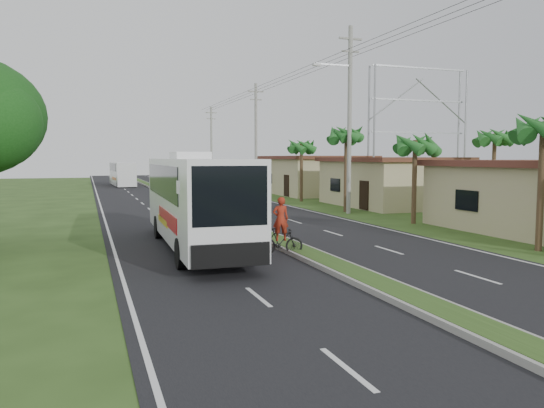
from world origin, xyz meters
name	(u,v)px	position (x,y,z in m)	size (l,w,h in m)	color
ground	(376,287)	(0.00, 0.00, 0.00)	(180.00, 180.00, 0.00)	#2B4419
road_asphalt	(214,215)	(0.00, 20.00, 0.01)	(14.00, 160.00, 0.02)	black
median_strip	(214,213)	(0.00, 20.00, 0.10)	(1.20, 160.00, 0.18)	gray
lane_edge_left	(104,219)	(-6.70, 20.00, 0.00)	(0.12, 160.00, 0.01)	silver
lane_edge_right	(311,211)	(6.70, 20.00, 0.00)	(0.12, 160.00, 0.01)	silver
shop_mid	(389,181)	(14.00, 22.00, 1.86)	(7.60, 10.60, 3.67)	tan
shop_far	(314,175)	(14.00, 36.00, 1.93)	(8.60, 11.60, 3.82)	tan
palm_verge_a	(544,129)	(9.00, 3.00, 4.74)	(2.40, 2.40, 5.45)	#473321
palm_verge_b	(415,145)	(9.40, 12.00, 4.36)	(2.40, 2.40, 5.05)	#473321
palm_verge_c	(346,135)	(8.80, 19.00, 5.12)	(2.40, 2.40, 5.85)	#473321
palm_verge_d	(302,147)	(9.30, 28.00, 4.55)	(2.40, 2.40, 5.25)	#473321
palm_behind_shop	(495,138)	(17.50, 15.00, 4.93)	(2.40, 2.40, 5.65)	#473321
utility_pole_b	(349,117)	(8.47, 18.00, 6.26)	(3.20, 0.28, 12.00)	gray
utility_pole_c	(256,137)	(8.50, 38.00, 5.67)	(1.60, 0.28, 11.00)	gray
utility_pole_d	(211,145)	(8.50, 58.00, 5.42)	(1.60, 0.28, 10.50)	gray
billboard_lattice	(418,124)	(22.00, 30.00, 6.82)	(10.18, 1.18, 12.07)	gray
coach_bus_main	(195,196)	(-3.58, 7.99, 2.13)	(2.78, 12.04, 3.87)	white
coach_bus_far	(122,173)	(-3.28, 57.75, 1.71)	(2.71, 10.46, 3.02)	white
motorcyclist	(281,234)	(-0.86, 5.46, 0.79)	(1.73, 0.79, 2.19)	black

